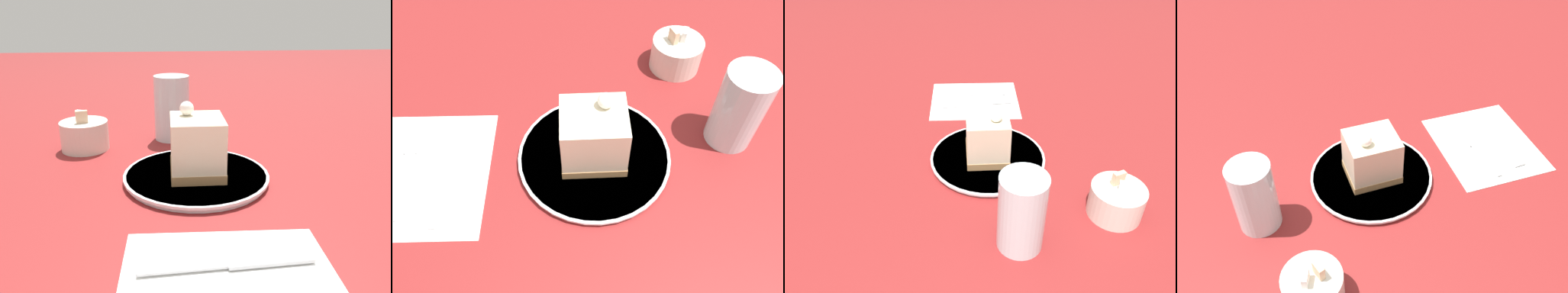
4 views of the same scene
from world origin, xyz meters
The scene contains 7 objects.
ground_plane centered at (0.00, 0.00, 0.00)m, with size 4.00×4.00×0.00m, color maroon.
plate centered at (0.02, -0.01, 0.01)m, with size 0.21×0.21×0.01m.
cake_slice centered at (0.02, -0.01, 0.05)m, with size 0.09×0.08×0.11m.
napkin centered at (-0.22, -0.02, 0.00)m, with size 0.19×0.21×0.00m.
knife centered at (-0.19, -0.04, 0.01)m, with size 0.02×0.17×0.00m.
sugar_bowl centered at (0.17, 0.17, 0.03)m, with size 0.08×0.08×0.07m.
drinking_glass centered at (0.22, 0.01, 0.06)m, with size 0.07×0.07×0.12m.
Camera 1 is at (-0.49, 0.04, 0.24)m, focal length 35.00 mm.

